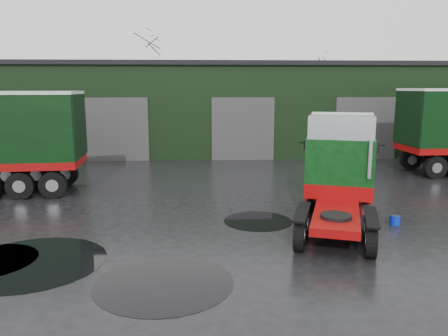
# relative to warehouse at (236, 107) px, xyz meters

# --- Properties ---
(ground) EXTENTS (100.00, 100.00, 0.00)m
(ground) POSITION_rel_warehouse_xyz_m (-2.00, -20.00, -3.16)
(ground) COLOR black
(warehouse) EXTENTS (32.40, 12.40, 6.30)m
(warehouse) POSITION_rel_warehouse_xyz_m (0.00, 0.00, 0.00)
(warehouse) COLOR black
(warehouse) RESTS_ON ground
(hero_tractor) EXTENTS (4.30, 6.48, 3.72)m
(hero_tractor) POSITION_rel_warehouse_xyz_m (1.74, -20.43, -1.30)
(hero_tractor) COLOR #09340F
(hero_tractor) RESTS_ON ground
(wash_bucket) EXTENTS (0.42, 0.42, 0.32)m
(wash_bucket) POSITION_rel_warehouse_xyz_m (3.94, -19.89, -2.99)
(wash_bucket) COLOR #0827BA
(wash_bucket) RESTS_ON ground
(tree_back_a) EXTENTS (4.40, 4.40, 9.50)m
(tree_back_a) POSITION_rel_warehouse_xyz_m (-8.00, 10.00, 1.59)
(tree_back_a) COLOR black
(tree_back_a) RESTS_ON ground
(tree_back_b) EXTENTS (4.40, 4.40, 7.50)m
(tree_back_b) POSITION_rel_warehouse_xyz_m (8.00, 10.00, 0.59)
(tree_back_b) COLOR black
(tree_back_b) RESTS_ON ground
(puddle_0) EXTENTS (3.37, 3.37, 0.01)m
(puddle_0) POSITION_rel_warehouse_xyz_m (-3.54, -24.04, -3.15)
(puddle_0) COLOR black
(puddle_0) RESTS_ON ground
(puddle_1) EXTENTS (2.40, 2.40, 0.01)m
(puddle_1) POSITION_rel_warehouse_xyz_m (-0.67, -19.24, -3.15)
(puddle_1) COLOR black
(puddle_1) RESTS_ON ground
(puddle_2) EXTENTS (3.91, 3.91, 0.01)m
(puddle_2) POSITION_rel_warehouse_xyz_m (-7.18, -22.60, -3.15)
(puddle_2) COLOR black
(puddle_2) RESTS_ON ground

